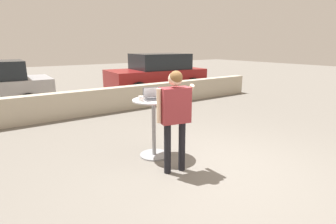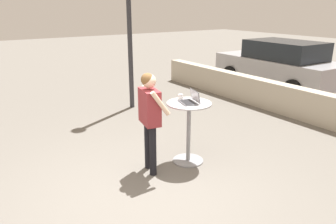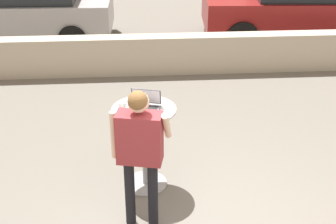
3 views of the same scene
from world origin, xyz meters
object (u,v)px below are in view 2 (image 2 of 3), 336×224
(cafe_table, at_px, (189,125))
(laptop, at_px, (190,100))
(standing_person, at_px, (150,110))
(parked_car_further_down, at_px, (280,64))
(coffee_mug, at_px, (181,97))

(cafe_table, relative_size, laptop, 2.63)
(cafe_table, relative_size, standing_person, 0.65)
(laptop, bearing_deg, standing_person, -95.50)
(standing_person, xyz_separation_m, parked_car_further_down, (-2.59, 6.46, -0.27))
(cafe_table, bearing_deg, coffee_mug, 178.94)
(cafe_table, height_order, standing_person, standing_person)
(coffee_mug, distance_m, parked_car_further_down, 6.22)
(standing_person, bearing_deg, parked_car_further_down, 111.84)
(cafe_table, xyz_separation_m, parked_car_further_down, (-2.65, 5.73, 0.11))
(cafe_table, xyz_separation_m, laptop, (0.01, 0.01, 0.44))
(laptop, distance_m, standing_person, 0.74)
(laptop, height_order, standing_person, standing_person)
(cafe_table, relative_size, parked_car_further_down, 0.25)
(coffee_mug, bearing_deg, parked_car_further_down, 112.75)
(laptop, bearing_deg, parked_car_further_down, 114.92)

